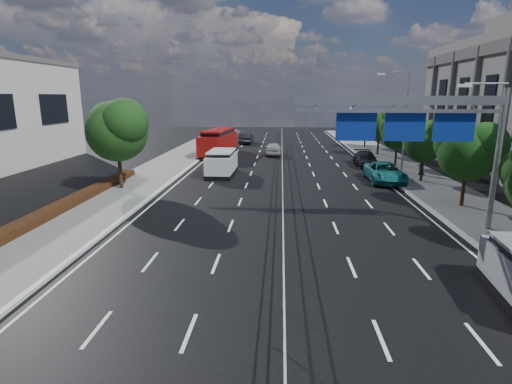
{
  "coord_description": "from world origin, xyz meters",
  "views": [
    {
      "loc": [
        -0.17,
        -10.36,
        6.82
      ],
      "look_at": [
        -1.3,
        7.91,
        2.4
      ],
      "focal_mm": 28.0,
      "sensor_mm": 36.0,
      "label": 1
    }
  ],
  "objects_px": {
    "white_minivan": "(222,163)",
    "parked_car_teal": "(385,172)",
    "near_car_dark": "(246,138)",
    "pedestrian_b": "(421,166)",
    "near_car_silver": "(274,149)",
    "overhead_gantry": "(421,121)",
    "parked_car_dark": "(366,159)",
    "red_bus": "(219,141)"
  },
  "relations": [
    {
      "from": "white_minivan",
      "to": "parked_car_teal",
      "type": "bearing_deg",
      "value": -7.15
    },
    {
      "from": "near_car_dark",
      "to": "pedestrian_b",
      "type": "distance_m",
      "value": 29.32
    },
    {
      "from": "near_car_silver",
      "to": "near_car_dark",
      "type": "xyz_separation_m",
      "value": [
        -4.22,
        11.67,
        0.02
      ]
    },
    {
      "from": "overhead_gantry",
      "to": "white_minivan",
      "type": "relative_size",
      "value": 2.0
    },
    {
      "from": "overhead_gantry",
      "to": "parked_car_dark",
      "type": "distance_m",
      "value": 20.18
    },
    {
      "from": "white_minivan",
      "to": "near_car_dark",
      "type": "height_order",
      "value": "white_minivan"
    },
    {
      "from": "red_bus",
      "to": "overhead_gantry",
      "type": "bearing_deg",
      "value": -55.55
    },
    {
      "from": "white_minivan",
      "to": "red_bus",
      "type": "height_order",
      "value": "red_bus"
    },
    {
      "from": "parked_car_dark",
      "to": "parked_car_teal",
      "type": "bearing_deg",
      "value": -87.23
    },
    {
      "from": "parked_car_dark",
      "to": "red_bus",
      "type": "bearing_deg",
      "value": 159.08
    },
    {
      "from": "near_car_silver",
      "to": "parked_car_teal",
      "type": "xyz_separation_m",
      "value": [
        9.3,
        -14.66,
        0.02
      ]
    },
    {
      "from": "near_car_dark",
      "to": "near_car_silver",
      "type": "bearing_deg",
      "value": 112.3
    },
    {
      "from": "white_minivan",
      "to": "pedestrian_b",
      "type": "relative_size",
      "value": 3.35
    },
    {
      "from": "overhead_gantry",
      "to": "near_car_dark",
      "type": "bearing_deg",
      "value": 107.34
    },
    {
      "from": "near_car_dark",
      "to": "parked_car_dark",
      "type": "relative_size",
      "value": 0.96
    },
    {
      "from": "white_minivan",
      "to": "pedestrian_b",
      "type": "xyz_separation_m",
      "value": [
        17.33,
        0.58,
        -0.18
      ]
    },
    {
      "from": "overhead_gantry",
      "to": "pedestrian_b",
      "type": "height_order",
      "value": "overhead_gantry"
    },
    {
      "from": "red_bus",
      "to": "pedestrian_b",
      "type": "relative_size",
      "value": 6.73
    },
    {
      "from": "near_car_dark",
      "to": "parked_car_dark",
      "type": "height_order",
      "value": "near_car_dark"
    },
    {
      "from": "pedestrian_b",
      "to": "overhead_gantry",
      "type": "bearing_deg",
      "value": 86.69
    },
    {
      "from": "near_car_dark",
      "to": "parked_car_teal",
      "type": "xyz_separation_m",
      "value": [
        13.52,
        -26.34,
        0.01
      ]
    },
    {
      "from": "near_car_silver",
      "to": "parked_car_dark",
      "type": "relative_size",
      "value": 0.91
    },
    {
      "from": "parked_car_teal",
      "to": "pedestrian_b",
      "type": "bearing_deg",
      "value": 35.2
    },
    {
      "from": "white_minivan",
      "to": "pedestrian_b",
      "type": "height_order",
      "value": "white_minivan"
    },
    {
      "from": "near_car_silver",
      "to": "near_car_dark",
      "type": "bearing_deg",
      "value": -68.71
    },
    {
      "from": "overhead_gantry",
      "to": "near_car_dark",
      "type": "xyz_separation_m",
      "value": [
        -11.96,
        38.28,
        -4.83
      ]
    },
    {
      "from": "overhead_gantry",
      "to": "white_minivan",
      "type": "distance_m",
      "value": 19.0
    },
    {
      "from": "overhead_gantry",
      "to": "near_car_silver",
      "type": "relative_size",
      "value": 2.3
    },
    {
      "from": "overhead_gantry",
      "to": "red_bus",
      "type": "relative_size",
      "value": 0.99
    },
    {
      "from": "parked_car_teal",
      "to": "parked_car_dark",
      "type": "xyz_separation_m",
      "value": [
        0.0,
        7.56,
        -0.07
      ]
    },
    {
      "from": "near_car_dark",
      "to": "white_minivan",
      "type": "bearing_deg",
      "value": 92.19
    },
    {
      "from": "near_car_silver",
      "to": "near_car_dark",
      "type": "relative_size",
      "value": 0.95
    },
    {
      "from": "pedestrian_b",
      "to": "near_car_silver",
      "type": "bearing_deg",
      "value": -26.25
    },
    {
      "from": "white_minivan",
      "to": "overhead_gantry",
      "type": "bearing_deg",
      "value": -47.9
    },
    {
      "from": "overhead_gantry",
      "to": "white_minivan",
      "type": "bearing_deg",
      "value": 130.81
    },
    {
      "from": "overhead_gantry",
      "to": "near_car_dark",
      "type": "distance_m",
      "value": 40.4
    },
    {
      "from": "red_bus",
      "to": "parked_car_dark",
      "type": "xyz_separation_m",
      "value": [
        15.8,
        -6.94,
        -0.86
      ]
    },
    {
      "from": "near_car_silver",
      "to": "parked_car_teal",
      "type": "bearing_deg",
      "value": 123.81
    },
    {
      "from": "parked_car_teal",
      "to": "overhead_gantry",
      "type": "bearing_deg",
      "value": -97.33
    },
    {
      "from": "pedestrian_b",
      "to": "near_car_dark",
      "type": "bearing_deg",
      "value": -37.44
    },
    {
      "from": "parked_car_dark",
      "to": "pedestrian_b",
      "type": "xyz_separation_m",
      "value": [
        3.71,
        -4.96,
        0.19
      ]
    },
    {
      "from": "parked_car_teal",
      "to": "pedestrian_b",
      "type": "distance_m",
      "value": 4.53
    }
  ]
}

